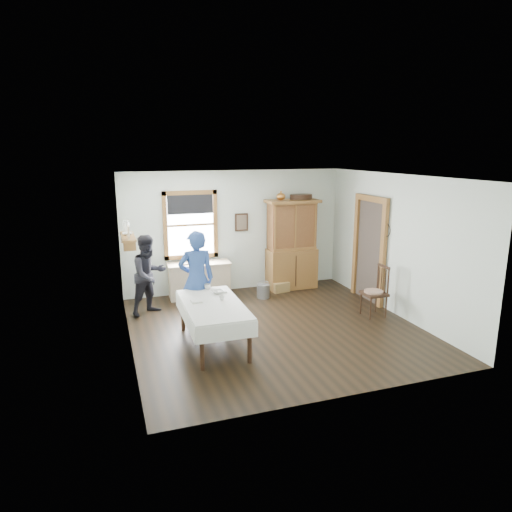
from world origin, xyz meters
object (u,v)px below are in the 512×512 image
object	(u,v)px
work_counter	(199,280)
china_hutch	(292,245)
pail	(263,291)
dining_table	(213,324)
spindle_chair	(374,291)
figure_dark	(149,278)
woman_blue	(197,283)
wicker_basket	(280,287)

from	to	relation	value
work_counter	china_hutch	world-z (taller)	china_hutch
work_counter	pail	distance (m)	1.41
work_counter	pail	bearing A→B (deg)	-18.56
dining_table	spindle_chair	size ratio (longest dim) A/B	1.80
work_counter	figure_dark	bearing A→B (deg)	-145.72
woman_blue	figure_dark	bearing A→B (deg)	-51.01
work_counter	pail	world-z (taller)	work_counter
china_hutch	spindle_chair	distance (m)	2.42
work_counter	spindle_chair	size ratio (longest dim) A/B	1.33
work_counter	wicker_basket	bearing A→B (deg)	-3.99
work_counter	figure_dark	size ratio (longest dim) A/B	0.92
figure_dark	pail	bearing A→B (deg)	-25.55
china_hutch	spindle_chair	xyz separation A→B (m)	(0.76, -2.24, -0.52)
spindle_chair	woman_blue	distance (m)	3.38
china_hutch	pail	bearing A→B (deg)	-149.97
spindle_chair	figure_dark	size ratio (longest dim) A/B	0.69
wicker_basket	woman_blue	distance (m)	2.71
spindle_chair	wicker_basket	distance (m)	2.35
work_counter	spindle_chair	xyz separation A→B (m)	(2.92, -2.24, 0.12)
work_counter	woman_blue	world-z (taller)	woman_blue
work_counter	dining_table	world-z (taller)	work_counter
wicker_basket	work_counter	bearing A→B (deg)	173.30
work_counter	woman_blue	size ratio (longest dim) A/B	0.82
work_counter	dining_table	size ratio (longest dim) A/B	0.74
woman_blue	dining_table	bearing A→B (deg)	95.72
work_counter	woman_blue	xyz separation A→B (m)	(-0.38, -1.64, 0.43)
dining_table	wicker_basket	size ratio (longest dim) A/B	4.85
china_hutch	dining_table	size ratio (longest dim) A/B	1.13
work_counter	spindle_chair	distance (m)	3.68
dining_table	wicker_basket	xyz separation A→B (m)	(2.11, 2.36, -0.25)
spindle_chair	wicker_basket	world-z (taller)	spindle_chair
work_counter	woman_blue	bearing A→B (deg)	-100.45
spindle_chair	figure_dark	xyz separation A→B (m)	(-4.04, 1.55, 0.22)
pail	china_hutch	bearing A→B (deg)	29.85
work_counter	dining_table	bearing A→B (deg)	-94.22
dining_table	china_hutch	bearing A→B (deg)	45.98
pail	work_counter	bearing A→B (deg)	158.73
pail	woman_blue	bearing A→B (deg)	-145.84
china_hutch	dining_table	xyz separation A→B (m)	(-2.48, -2.56, -0.66)
china_hutch	wicker_basket	bearing A→B (deg)	-150.02
pail	figure_dark	xyz separation A→B (m)	(-2.41, -0.18, 0.57)
spindle_chair	pail	distance (m)	2.41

